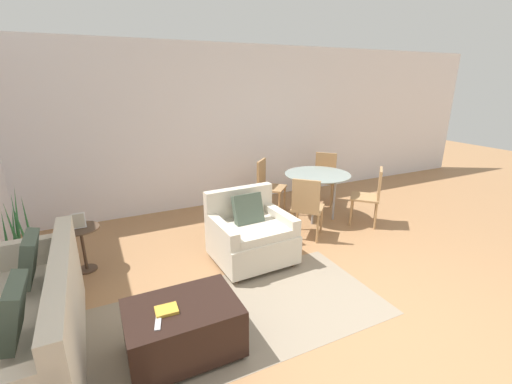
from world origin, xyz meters
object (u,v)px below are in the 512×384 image
tv_remote_primary (158,323)px  dining_table (317,179)px  potted_plant (25,266)px  dining_chair_far_left (267,183)px  picture_frame (79,221)px  ottoman (183,327)px  dining_chair_far_right (324,174)px  side_table (82,241)px  dining_chair_near_right (372,193)px  couch (27,333)px  dining_chair_near_left (307,204)px  armchair (250,235)px  book_stack (167,310)px

tv_remote_primary → dining_table: (2.91, 2.10, 0.19)m
potted_plant → dining_chair_far_left: 3.52m
dining_table → picture_frame: bearing=-177.1°
ottoman → dining_chair_far_right: bearing=37.9°
side_table → dining_table: size_ratio=0.53×
potted_plant → dining_chair_near_right: bearing=-4.1°
couch → dining_chair_near_left: bearing=17.0°
armchair → tv_remote_primary: (-1.35, -1.30, 0.12)m
book_stack → dining_table: (2.83, 1.99, 0.18)m
tv_remote_primary → potted_plant: bearing=120.6°
book_stack → dining_chair_near_right: dining_chair_near_right is taller
dining_table → dining_chair_near_left: bearing=-135.0°
armchair → dining_table: bearing=27.3°
dining_chair_near_left → book_stack: bearing=-148.0°
side_table → dining_chair_near_left: bearing=-8.5°
couch → dining_table: couch is taller
ottoman → book_stack: size_ratio=5.01×
potted_plant → armchair: bearing=-12.5°
potted_plant → dining_table: size_ratio=1.11×
couch → book_stack: couch is taller
dining_table → dining_chair_far_right: dining_chair_far_right is taller
book_stack → dining_chair_far_left: bearing=49.2°
ottoman → potted_plant: potted_plant is taller
dining_chair_far_left → potted_plant: bearing=-165.9°
book_stack → dining_chair_far_right: bearing=37.1°
side_table → couch: bearing=-105.8°
dining_chair_far_right → armchair: bearing=-147.0°
dining_chair_near_right → dining_chair_far_left: (-1.19, 1.19, 0.00)m
dining_chair_near_right → dining_chair_far_right: (0.00, 1.19, 0.00)m
book_stack → dining_chair_near_left: 2.63m
dining_chair_near_right → dining_chair_far_right: bearing=90.0°
picture_frame → dining_chair_far_left: size_ratio=0.20×
book_stack → side_table: side_table is taller
dining_table → potted_plant: bearing=-176.3°
couch → picture_frame: bearing=74.2°
dining_chair_near_left → ottoman: bearing=-146.9°
picture_frame → dining_chair_near_right: bearing=-6.0°
book_stack → dining_chair_far_right: 4.28m
potted_plant → dining_chair_far_left: bearing=14.1°
ottoman → dining_chair_far_left: 3.33m
dining_chair_far_right → dining_chair_near_left: bearing=-135.0°
armchair → dining_chair_near_left: 1.00m
tv_remote_primary → dining_chair_near_right: bearing=23.3°
armchair → dining_chair_near_left: dining_chair_near_left is taller
book_stack → tv_remote_primary: (-0.09, -0.11, -0.01)m
ottoman → dining_chair_far_right: dining_chair_far_right is taller
side_table → dining_chair_near_left: (2.83, -0.42, 0.13)m
dining_chair_near_right → side_table: bearing=174.0°
ottoman → tv_remote_primary: tv_remote_primary is taller
book_stack → dining_chair_near_left: dining_chair_near_left is taller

